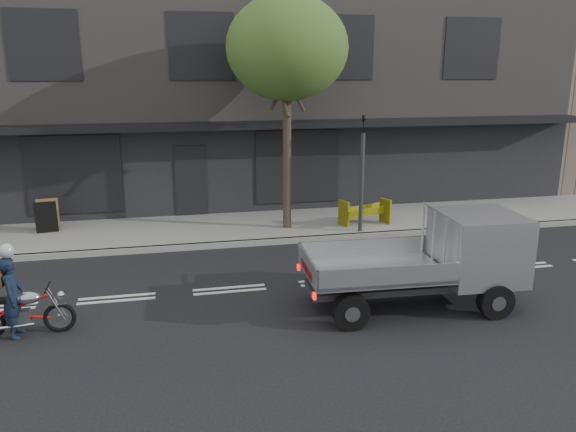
{
  "coord_description": "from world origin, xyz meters",
  "views": [
    {
      "loc": [
        -1.17,
        -11.6,
        4.73
      ],
      "look_at": [
        1.43,
        0.5,
        1.48
      ],
      "focal_mm": 35.0,
      "sensor_mm": 36.0,
      "label": 1
    }
  ],
  "objects_px": {
    "street_tree": "(287,49)",
    "construction_barrier": "(367,213)",
    "motorcycle": "(24,311)",
    "flatbed_ute": "(459,251)",
    "traffic_light_pole": "(362,180)",
    "sandwich_board": "(46,217)",
    "rider": "(13,297)"
  },
  "relations": [
    {
      "from": "construction_barrier",
      "to": "sandwich_board",
      "type": "xyz_separation_m",
      "value": [
        -9.26,
        1.2,
        0.08
      ]
    },
    {
      "from": "street_tree",
      "to": "flatbed_ute",
      "type": "distance_m",
      "value": 7.59
    },
    {
      "from": "traffic_light_pole",
      "to": "flatbed_ute",
      "type": "xyz_separation_m",
      "value": [
        0.31,
        -5.09,
        -0.51
      ]
    },
    {
      "from": "motorcycle",
      "to": "flatbed_ute",
      "type": "height_order",
      "value": "flatbed_ute"
    },
    {
      "from": "motorcycle",
      "to": "sandwich_board",
      "type": "height_order",
      "value": "sandwich_board"
    },
    {
      "from": "street_tree",
      "to": "traffic_light_pole",
      "type": "relative_size",
      "value": 1.93
    },
    {
      "from": "flatbed_ute",
      "to": "sandwich_board",
      "type": "xyz_separation_m",
      "value": [
        -9.19,
        6.75,
        -0.52
      ]
    },
    {
      "from": "street_tree",
      "to": "sandwich_board",
      "type": "relative_size",
      "value": 7.11
    },
    {
      "from": "traffic_light_pole",
      "to": "motorcycle",
      "type": "bearing_deg",
      "value": -149.72
    },
    {
      "from": "traffic_light_pole",
      "to": "sandwich_board",
      "type": "height_order",
      "value": "traffic_light_pole"
    },
    {
      "from": "rider",
      "to": "construction_barrier",
      "type": "relative_size",
      "value": 1.06
    },
    {
      "from": "construction_barrier",
      "to": "traffic_light_pole",
      "type": "bearing_deg",
      "value": -128.83
    },
    {
      "from": "construction_barrier",
      "to": "flatbed_ute",
      "type": "bearing_deg",
      "value": -90.64
    },
    {
      "from": "construction_barrier",
      "to": "motorcycle",
      "type": "bearing_deg",
      "value": -148.5
    },
    {
      "from": "traffic_light_pole",
      "to": "flatbed_ute",
      "type": "relative_size",
      "value": 0.79
    },
    {
      "from": "rider",
      "to": "flatbed_ute",
      "type": "bearing_deg",
      "value": -93.97
    },
    {
      "from": "traffic_light_pole",
      "to": "construction_barrier",
      "type": "bearing_deg",
      "value": 51.17
    },
    {
      "from": "traffic_light_pole",
      "to": "sandwich_board",
      "type": "xyz_separation_m",
      "value": [
        -8.88,
        1.67,
        -1.03
      ]
    },
    {
      "from": "motorcycle",
      "to": "construction_barrier",
      "type": "xyz_separation_m",
      "value": [
        8.47,
        5.19,
        0.08
      ]
    },
    {
      "from": "motorcycle",
      "to": "construction_barrier",
      "type": "height_order",
      "value": "construction_barrier"
    },
    {
      "from": "traffic_light_pole",
      "to": "sandwich_board",
      "type": "distance_m",
      "value": 9.1
    },
    {
      "from": "construction_barrier",
      "to": "sandwich_board",
      "type": "bearing_deg",
      "value": 172.6
    },
    {
      "from": "traffic_light_pole",
      "to": "flatbed_ute",
      "type": "bearing_deg",
      "value": -86.51
    },
    {
      "from": "street_tree",
      "to": "construction_barrier",
      "type": "xyz_separation_m",
      "value": [
        2.37,
        -0.39,
        -4.73
      ]
    },
    {
      "from": "rider",
      "to": "flatbed_ute",
      "type": "relative_size",
      "value": 0.34
    },
    {
      "from": "rider",
      "to": "motorcycle",
      "type": "bearing_deg",
      "value": -91.57
    },
    {
      "from": "street_tree",
      "to": "flatbed_ute",
      "type": "xyz_separation_m",
      "value": [
        2.31,
        -5.94,
        -4.13
      ]
    },
    {
      "from": "street_tree",
      "to": "traffic_light_pole",
      "type": "distance_m",
      "value": 4.23
    },
    {
      "from": "traffic_light_pole",
      "to": "construction_barrier",
      "type": "distance_m",
      "value": 1.25
    },
    {
      "from": "street_tree",
      "to": "rider",
      "type": "relative_size",
      "value": 4.45
    },
    {
      "from": "rider",
      "to": "sandwich_board",
      "type": "height_order",
      "value": "rider"
    },
    {
      "from": "street_tree",
      "to": "construction_barrier",
      "type": "relative_size",
      "value": 4.73
    }
  ]
}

